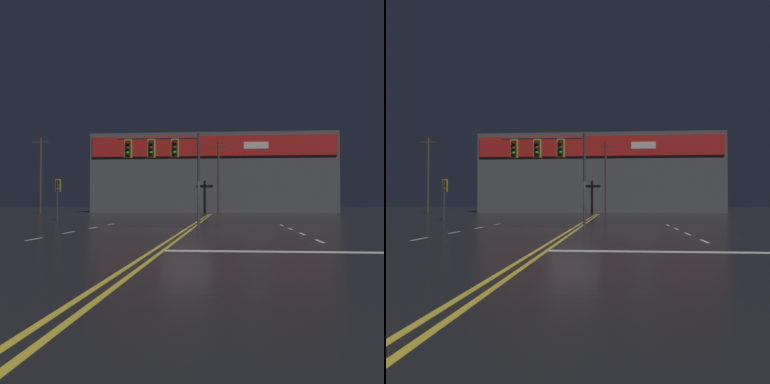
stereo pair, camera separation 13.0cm
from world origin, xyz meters
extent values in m
plane|color=black|center=(0.00, 0.00, 0.00)|extent=(200.00, 200.00, 0.00)
cube|color=gold|center=(-0.15, 0.00, 0.00)|extent=(0.12, 60.00, 0.01)
cube|color=gold|center=(0.15, 0.00, 0.00)|extent=(0.12, 60.00, 0.01)
cube|color=silver|center=(-5.35, -5.40, 0.00)|extent=(0.12, 1.40, 0.01)
cube|color=silver|center=(-5.35, -1.80, 0.00)|extent=(0.12, 1.40, 0.01)
cube|color=silver|center=(-5.35, 1.80, 0.00)|extent=(0.12, 1.40, 0.01)
cube|color=silver|center=(-5.35, 5.40, 0.00)|extent=(0.12, 1.40, 0.01)
cube|color=silver|center=(5.35, -5.40, 0.00)|extent=(0.12, 1.40, 0.01)
cube|color=silver|center=(5.35, -1.80, 0.00)|extent=(0.12, 1.40, 0.01)
cube|color=silver|center=(5.35, 1.80, 0.00)|extent=(0.12, 1.40, 0.01)
cube|color=silver|center=(5.35, 5.40, 0.00)|extent=(0.12, 1.40, 0.01)
cube|color=silver|center=(5.35, -8.86, 0.00)|extent=(10.27, 0.40, 0.01)
cylinder|color=#38383D|center=(0.52, 1.25, 2.54)|extent=(0.14, 0.14, 5.08)
cylinder|color=#38383D|center=(-1.69, 1.25, 4.83)|extent=(4.41, 0.10, 0.10)
cube|color=black|center=(-0.74, 1.25, 4.29)|extent=(0.28, 0.24, 0.84)
cube|color=gold|center=(-0.74, 1.25, 4.29)|extent=(0.42, 0.08, 0.99)
sphere|color=#500705|center=(-0.74, 1.09, 4.54)|extent=(0.17, 0.17, 0.17)
sphere|color=#543707|center=(-0.74, 1.09, 4.29)|extent=(0.17, 0.17, 0.17)
sphere|color=green|center=(-0.74, 1.09, 4.04)|extent=(0.17, 0.17, 0.17)
cube|color=black|center=(-2.00, 1.25, 4.29)|extent=(0.28, 0.24, 0.84)
cube|color=gold|center=(-2.00, 1.25, 4.29)|extent=(0.42, 0.08, 0.99)
sphere|color=#500705|center=(-2.00, 1.09, 4.54)|extent=(0.17, 0.17, 0.17)
sphere|color=#543707|center=(-2.00, 1.09, 4.29)|extent=(0.17, 0.17, 0.17)
sphere|color=green|center=(-2.00, 1.09, 4.04)|extent=(0.17, 0.17, 0.17)
cube|color=black|center=(-3.27, 1.25, 4.29)|extent=(0.28, 0.24, 0.84)
cube|color=gold|center=(-3.27, 1.25, 4.29)|extent=(0.42, 0.08, 0.99)
sphere|color=#500705|center=(-3.27, 1.09, 4.54)|extent=(0.17, 0.17, 0.17)
sphere|color=#543707|center=(-3.27, 1.09, 4.29)|extent=(0.17, 0.17, 0.17)
sphere|color=green|center=(-3.27, 1.09, 4.04)|extent=(0.17, 0.17, 0.17)
cylinder|color=#38383D|center=(-11.27, 11.25, 1.60)|extent=(0.13, 0.13, 3.20)
cube|color=black|center=(-11.27, 11.43, 2.73)|extent=(0.28, 0.24, 0.84)
cube|color=gold|center=(-11.27, 11.43, 2.73)|extent=(0.42, 0.08, 0.99)
sphere|color=#500705|center=(-11.27, 11.27, 2.98)|extent=(0.17, 0.17, 0.17)
sphere|color=#543707|center=(-11.27, 11.27, 2.73)|extent=(0.17, 0.17, 0.17)
sphere|color=green|center=(-11.27, 11.27, 2.48)|extent=(0.17, 0.17, 0.17)
cube|color=#4C4C51|center=(0.00, 40.45, 5.39)|extent=(33.21, 10.00, 10.79)
cube|color=red|center=(0.00, 35.35, 8.90)|extent=(32.55, 0.20, 2.70)
cube|color=white|center=(5.81, 35.30, 8.90)|extent=(3.20, 0.16, 0.90)
cylinder|color=#4C3828|center=(-22.26, 32.59, 4.94)|extent=(0.26, 0.26, 9.88)
cube|color=#4C3828|center=(-22.26, 32.59, 9.28)|extent=(2.20, 0.12, 0.12)
cylinder|color=#4C3828|center=(0.92, 32.59, 4.51)|extent=(0.26, 0.26, 9.03)
cube|color=#4C3828|center=(0.92, 32.59, 8.43)|extent=(2.20, 0.12, 0.12)
camera|label=1|loc=(2.02, -21.22, 1.41)|focal=40.00mm
camera|label=2|loc=(2.15, -21.21, 1.41)|focal=40.00mm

